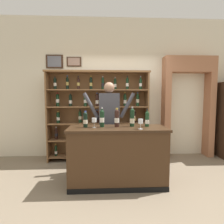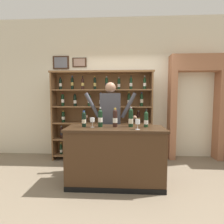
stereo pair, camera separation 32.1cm
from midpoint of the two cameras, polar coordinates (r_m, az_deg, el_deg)
ground_plane at (r=3.21m, az=-1.50°, el=-22.42°), size 14.00×14.00×0.02m
back_wall at (r=4.44m, az=-1.97°, el=7.69°), size 12.00×0.19×3.36m
wine_shelf at (r=4.09m, az=-6.78°, el=-0.43°), size 2.32×0.36×2.04m
archway_doorway at (r=4.70m, az=21.16°, el=3.77°), size 1.23×0.45×2.42m
tasting_counter at (r=3.02m, az=-1.41°, el=-14.08°), size 1.61×0.62×0.96m
shopkeeper at (r=3.45m, az=-3.58°, el=-1.49°), size 1.04×0.22×1.75m
tasting_bottle_super_tuscan at (r=2.94m, az=-11.74°, el=-2.41°), size 0.07×0.07×0.27m
tasting_bottle_grappa at (r=2.92m, az=-6.40°, el=-2.00°), size 0.08×0.08×0.33m
tasting_bottle_rosso at (r=2.92m, az=-1.58°, el=-1.92°), size 0.08×0.08×0.32m
tasting_bottle_prosecco at (r=2.97m, az=3.50°, el=-1.82°), size 0.08×0.08×0.34m
tasting_bottle_bianco at (r=3.00m, az=8.32°, el=-2.22°), size 0.07×0.07×0.30m
wine_glass_spare at (r=2.73m, az=5.93°, el=-3.25°), size 0.08×0.08×0.16m
wine_glass_left at (r=2.90m, az=-8.95°, el=-2.74°), size 0.08×0.08×0.16m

